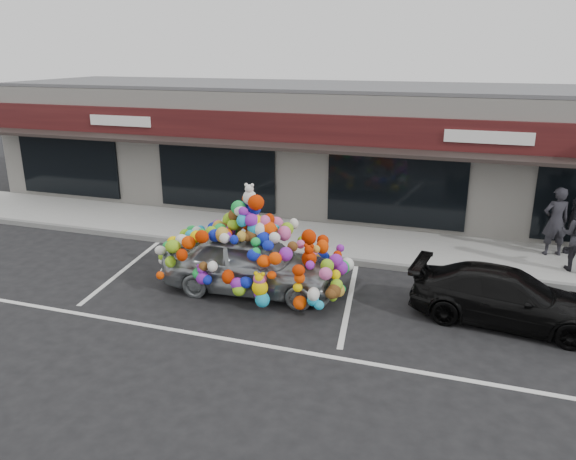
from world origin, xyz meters
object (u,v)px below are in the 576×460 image
(black_sedan, at_px, (507,297))
(toy_car, at_px, (251,256))
(pedestrian_a, at_px, (556,221))
(pedestrian_c, at_px, (574,225))

(black_sedan, bearing_deg, toy_car, 98.54)
(black_sedan, relative_size, pedestrian_a, 2.08)
(pedestrian_a, height_order, pedestrian_c, pedestrian_a)
(toy_car, distance_m, pedestrian_c, 8.93)
(toy_car, xyz_separation_m, pedestrian_c, (7.48, 4.88, 0.06))
(toy_car, xyz_separation_m, pedestrian_a, (6.95, 4.53, 0.21))
(toy_car, relative_size, black_sedan, 1.16)
(toy_car, bearing_deg, black_sedan, -90.94)
(toy_car, distance_m, black_sedan, 5.66)
(pedestrian_a, bearing_deg, pedestrian_c, -164.62)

